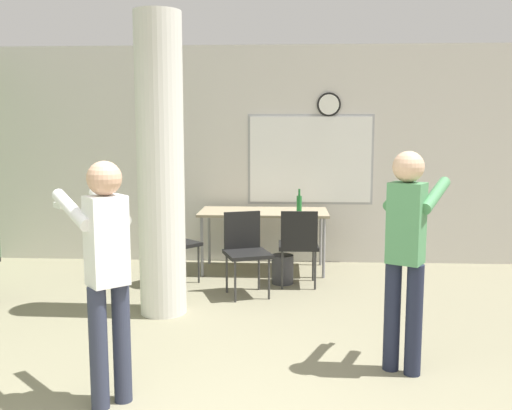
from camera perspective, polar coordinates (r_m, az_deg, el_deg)
The scene contains 10 objects.
wall_back at distance 7.47m, azimuth -0.18°, elevation 4.99°, with size 8.00×0.15×2.80m.
support_pillar at distance 5.37m, azimuth -9.52°, elevation 3.79°, with size 0.44×0.44×2.80m.
folding_table at distance 6.98m, azimuth 0.77°, elevation -1.00°, with size 1.56×0.75×0.75m.
bottle_on_table at distance 6.90m, azimuth 4.34°, elevation 0.19°, with size 0.06×0.06×0.28m.
waste_bin at distance 6.52m, azimuth 2.67°, elevation -6.43°, with size 0.25×0.25×0.33m.
chair_table_front at distance 6.03m, azimuth -1.05°, elevation -4.22°, with size 0.56×0.56×0.87m.
chair_table_right at distance 6.32m, azimuth 4.28°, elevation -3.69°, with size 0.45×0.45×0.87m.
chair_table_left at distance 6.49m, azimuth -8.53°, elevation -3.45°, with size 0.62×0.62×0.87m.
person_playing_side at distance 4.19m, azimuth 14.84°, elevation -3.79°, with size 0.55×0.67×1.60m.
person_playing_front at distance 3.69m, azimuth -14.81°, elevation -5.69°, with size 0.59×0.61×1.56m.
Camera 1 is at (0.44, -2.39, 1.77)m, focal length 40.00 mm.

